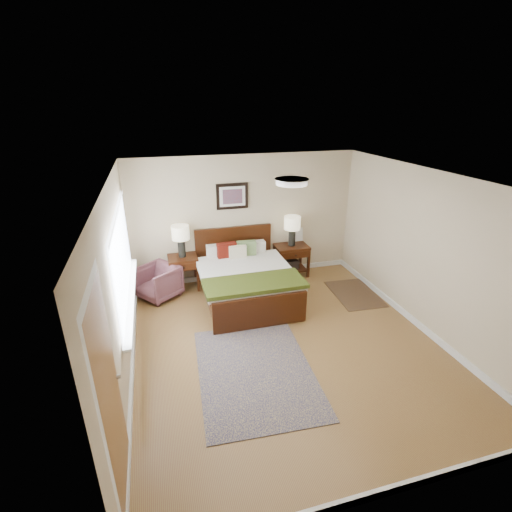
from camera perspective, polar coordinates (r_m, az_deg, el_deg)
name	(u,v)px	position (r m, az deg, el deg)	size (l,w,h in m)	color
floor	(286,343)	(5.82, 4.59, -13.19)	(5.00, 5.00, 0.00)	olive
back_wall	(245,218)	(7.43, -1.69, 5.82)	(4.50, 0.04, 2.50)	#C2AD8C
front_wall	(397,394)	(3.34, 20.93, -19.27)	(4.50, 0.04, 2.50)	#C2AD8C
left_wall	(118,289)	(4.93, -20.41, -4.73)	(0.04, 5.00, 2.50)	#C2AD8C
right_wall	(425,252)	(6.29, 24.61, 0.53)	(0.04, 5.00, 2.50)	#C2AD8C
ceiling	(292,179)	(4.81, 5.53, 11.76)	(4.50, 5.00, 0.02)	white
window	(124,258)	(5.51, -19.61, -0.26)	(0.11, 2.72, 1.32)	silver
door	(111,400)	(3.57, -21.41, -19.95)	(0.06, 1.00, 2.18)	silver
ceil_fixture	(292,181)	(4.81, 5.51, 11.35)	(0.44, 0.44, 0.08)	white
bed	(245,274)	(6.74, -1.69, -2.82)	(1.67, 2.02, 1.09)	#381808
wall_art	(232,196)	(7.22, -3.67, 9.15)	(0.62, 0.05, 0.50)	black
nightstand_left	(183,263)	(7.25, -11.17, -1.06)	(0.56, 0.50, 0.66)	#381808
nightstand_right	(291,258)	(7.76, 5.45, -0.24)	(0.67, 0.50, 0.66)	#381808
lamp_left	(181,236)	(7.07, -11.52, 3.11)	(0.33, 0.33, 0.61)	black
lamp_right	(292,226)	(7.53, 5.61, 4.67)	(0.33, 0.33, 0.61)	black
armchair	(158,282)	(7.11, -14.85, -3.91)	(0.67, 0.69, 0.62)	brown
rug_persian	(255,371)	(5.29, -0.11, -17.23)	(1.52, 2.15, 0.01)	#0D0F41
rug_navy	(355,294)	(7.36, 14.92, -5.63)	(0.78, 1.17, 0.01)	black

